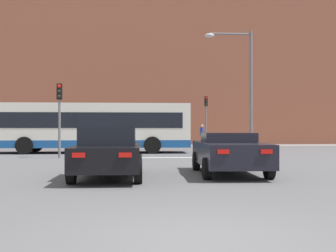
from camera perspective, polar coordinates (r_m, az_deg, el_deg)
name	(u,v)px	position (r m, az deg, el deg)	size (l,w,h in m)	color
ground_plane	(201,240)	(5.78, 4.55, -15.19)	(400.00, 400.00, 0.00)	#545456
stop_line_strip	(156,158)	(21.16, -1.65, -4.30)	(7.34, 0.30, 0.01)	silver
far_pavement	(149,146)	(35.64, -2.55, -2.66)	(68.16, 2.50, 0.01)	gray
brick_civic_building	(164,43)	(45.64, -0.57, 11.12)	(48.23, 13.63, 28.49)	brown
car_saloon_left	(109,152)	(12.65, -8.05, -3.54)	(1.99, 4.33, 1.51)	black
car_roadster_right	(229,152)	(13.70, 8.27, -3.56)	(2.10, 4.46, 1.34)	black
bus_crossing_lead	(92,127)	(25.68, -10.31, -0.08)	(11.69, 2.76, 2.94)	silver
traffic_light_far_right	(206,113)	(35.47, 5.18, 1.83)	(0.26, 0.31, 4.15)	slate
traffic_light_near_left	(59,107)	(21.86, -14.50, 2.46)	(0.26, 0.31, 3.73)	slate
street_lamp_junction	(242,78)	(22.43, 9.98, 6.39)	(2.52, 0.36, 6.55)	slate
pedestrian_waiting	(202,133)	(36.25, 4.63, -0.96)	(0.39, 0.46, 1.79)	brown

